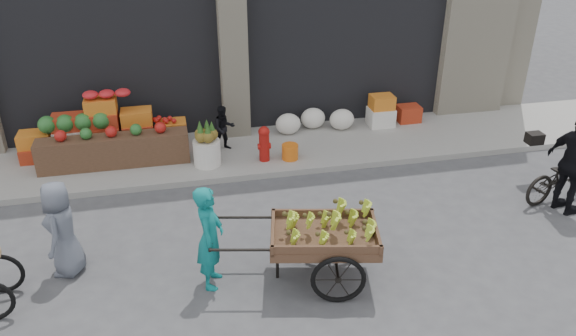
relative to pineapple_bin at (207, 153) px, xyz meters
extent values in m
plane|color=#424244|center=(0.75, -3.60, -0.37)|extent=(80.00, 80.00, 0.00)
cube|color=gray|center=(0.75, 0.50, -0.31)|extent=(18.00, 2.20, 0.12)
cube|color=black|center=(-1.73, 2.40, 1.30)|extent=(4.40, 1.60, 3.10)
cube|color=black|center=(3.23, 2.40, 1.30)|extent=(4.40, 1.60, 3.10)
cube|color=beige|center=(0.75, 1.55, 1.30)|extent=(0.55, 0.80, 3.22)
cube|color=brown|center=(-1.73, 0.35, 0.05)|extent=(2.80, 0.45, 0.60)
sphere|color=#1E5923|center=(-2.42, 0.85, 0.49)|extent=(0.34, 0.34, 0.34)
cylinder|color=silver|center=(0.00, 0.00, 0.00)|extent=(0.52, 0.52, 0.50)
cylinder|color=#A5140F|center=(1.10, -0.05, 0.03)|extent=(0.20, 0.20, 0.56)
sphere|color=#A5140F|center=(1.10, -0.05, 0.35)|extent=(0.22, 0.22, 0.22)
cylinder|color=orange|center=(1.60, -0.10, -0.10)|extent=(0.32, 0.32, 0.30)
ellipsoid|color=silver|center=(2.42, 1.10, -0.03)|extent=(1.70, 0.60, 0.44)
imported|color=black|center=(0.40, 0.60, 0.21)|extent=(0.51, 0.43, 0.93)
cube|color=brown|center=(1.29, -3.64, 0.30)|extent=(1.63, 1.24, 0.13)
torus|color=black|center=(1.34, -4.18, 0.00)|extent=(0.73, 0.22, 0.74)
torus|color=black|center=(1.56, -3.16, 0.00)|extent=(0.73, 0.22, 0.74)
cylinder|color=black|center=(0.66, -3.50, -0.07)|extent=(0.05, 0.05, 0.61)
imported|color=#0F7675|center=(-0.24, -3.42, 0.39)|extent=(0.49, 0.63, 1.52)
torus|color=black|center=(-3.04, -3.01, -0.06)|extent=(0.62, 0.07, 0.62)
imported|color=slate|center=(-2.22, -2.71, 0.35)|extent=(0.58, 0.77, 1.43)
imported|color=black|center=(5.96, -2.39, 0.08)|extent=(1.81, 0.99, 0.90)
imported|color=black|center=(5.76, -2.79, 0.52)|extent=(0.67, 1.12, 1.78)
camera|label=1|loc=(-0.54, -9.72, 4.69)|focal=35.00mm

